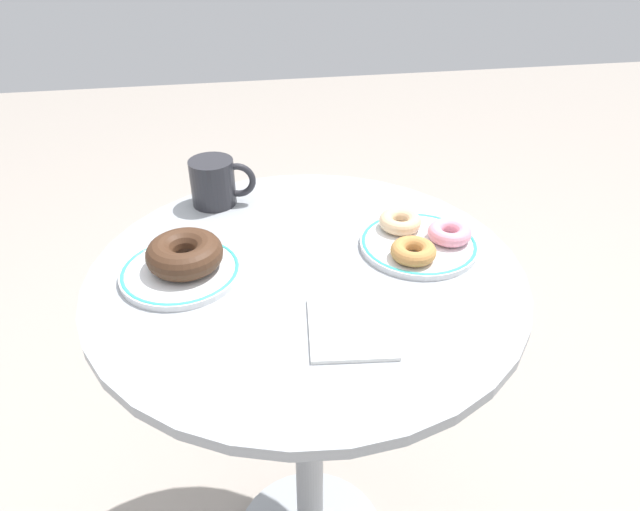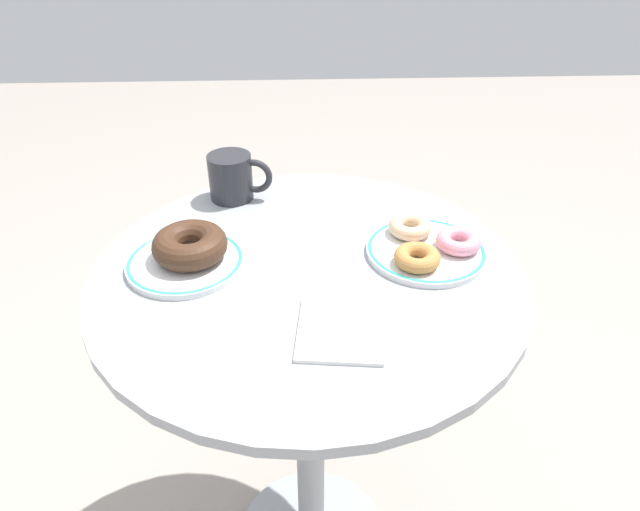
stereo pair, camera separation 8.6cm
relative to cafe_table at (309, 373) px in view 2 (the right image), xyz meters
name	(u,v)px [view 2 (the right image)]	position (x,y,z in m)	size (l,w,h in m)	color
cafe_table	(309,373)	(0.00, 0.00, 0.00)	(0.68, 0.68, 0.76)	#999EA3
plate_left	(185,262)	(-0.19, 0.02, 0.23)	(0.18, 0.18, 0.01)	white
plate_right	(426,251)	(0.19, 0.03, 0.23)	(0.19, 0.19, 0.01)	white
donut_chocolate	(190,245)	(-0.18, 0.03, 0.26)	(0.12, 0.12, 0.04)	#422819
donut_pink_frosted	(458,241)	(0.24, 0.03, 0.25)	(0.07, 0.07, 0.02)	pink
donut_glazed	(410,227)	(0.17, 0.08, 0.25)	(0.07, 0.07, 0.02)	#E0B789
donut_old_fashioned	(417,257)	(0.17, -0.01, 0.25)	(0.07, 0.07, 0.02)	#BC7F42
paper_napkin	(340,330)	(0.04, -0.15, 0.23)	(0.11, 0.13, 0.01)	white
coffee_mug	(233,177)	(-0.13, 0.24, 0.27)	(0.12, 0.08, 0.09)	#28282D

